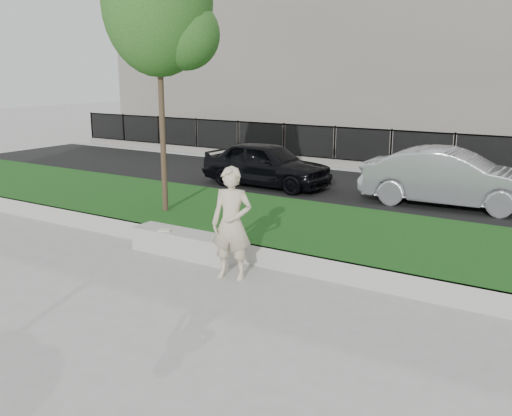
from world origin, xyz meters
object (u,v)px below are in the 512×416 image
Objects in this scene: man at (232,224)px; book at (165,230)px; car_dark at (266,164)px; car_silver at (451,178)px; young_tree at (162,9)px; stone_bench at (185,244)px.

book is at bearing 152.56° from man.
car_dark is 5.64m from car_silver.
man is 0.32× the size of young_tree.
stone_bench is 5.22m from young_tree.
car_dark reaches higher than book.
book is 4.92m from young_tree.
man is 2.05m from book.
man is 0.43× the size of car_silver.
man is 8.18m from car_dark.
car_dark is 0.89× the size of car_silver.
stone_bench is 0.38× the size of young_tree.
man is (1.54, -0.55, 0.77)m from stone_bench.
car_silver is (5.14, 5.58, -4.14)m from young_tree.
book is at bearing -164.49° from car_dark.
young_tree is at bearing 103.29° from book.
car_silver is at bearing 60.33° from man.
young_tree is at bearing 133.83° from car_silver.
young_tree reaches higher than stone_bench.
car_silver reaches higher than book.
young_tree is (-1.68, 1.49, 4.72)m from stone_bench.
car_dark is (-0.49, 5.25, -4.20)m from young_tree.
stone_bench is 0.50× the size of car_silver.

